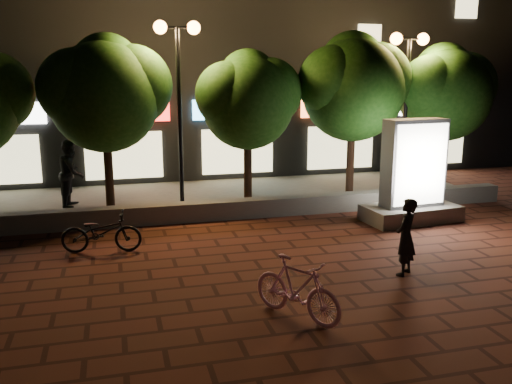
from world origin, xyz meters
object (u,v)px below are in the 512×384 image
object	(u,v)px
tree_far_right	(446,89)
pedestrian	(72,173)
tree_mid	(249,96)
scooter_pink	(297,288)
tree_right	(354,83)
street_lamp_left	(178,68)
rider	(406,237)
ad_kiosk	(413,181)
tree_left	(106,90)
street_lamp_right	(408,72)
scooter_parked	(101,232)

from	to	relation	value
tree_far_right	pedestrian	xyz separation A→B (m)	(-11.60, 0.78, -2.32)
tree_mid	scooter_pink	size ratio (longest dim) A/B	2.64
tree_right	tree_mid	bearing A→B (deg)	-180.00
tree_right	street_lamp_left	distance (m)	5.38
pedestrian	rider	bearing A→B (deg)	-126.89
ad_kiosk	tree_right	bearing A→B (deg)	98.25
tree_mid	tree_right	distance (m)	3.32
tree_mid	ad_kiosk	world-z (taller)	tree_mid
scooter_pink	street_lamp_left	bearing A→B (deg)	63.43
tree_left	street_lamp_left	size ratio (longest dim) A/B	0.94
street_lamp_right	ad_kiosk	distance (m)	4.06
rider	scooter_parked	xyz separation A→B (m)	(-5.79, 2.94, -0.31)
street_lamp_right	tree_mid	bearing A→B (deg)	176.96
tree_mid	rider	xyz separation A→B (m)	(1.54, -6.46, -2.44)
street_lamp_left	street_lamp_right	world-z (taller)	street_lamp_left
tree_left	street_lamp_right	world-z (taller)	street_lamp_right
tree_mid	scooter_pink	world-z (taller)	tree_mid
tree_left	tree_far_right	world-z (taller)	tree_left
tree_left	street_lamp_right	xyz separation A→B (m)	(8.95, -0.26, 0.45)
tree_far_right	tree_right	bearing A→B (deg)	180.00
street_lamp_left	ad_kiosk	distance (m)	7.02
tree_left	scooter_pink	world-z (taller)	tree_left
tree_mid	street_lamp_left	xyz separation A→B (m)	(-2.05, -0.26, 0.81)
ad_kiosk	rider	xyz separation A→B (m)	(-2.19, -3.51, -0.33)
pedestrian	scooter_pink	bearing A→B (deg)	-144.56
rider	scooter_parked	distance (m)	6.50
street_lamp_left	ad_kiosk	xyz separation A→B (m)	(5.78, -2.69, -2.93)
ad_kiosk	pedestrian	bearing A→B (deg)	157.10
street_lamp_right	ad_kiosk	world-z (taller)	street_lamp_right
scooter_pink	tree_right	bearing A→B (deg)	26.72
street_lamp_left	pedestrian	bearing A→B (deg)	161.14
scooter_parked	scooter_pink	bearing A→B (deg)	-135.55
tree_right	scooter_parked	size ratio (longest dim) A/B	2.90
tree_left	tree_right	xyz separation A→B (m)	(7.30, 0.00, 0.12)
tree_far_right	street_lamp_right	bearing A→B (deg)	-170.39
street_lamp_left	rider	bearing A→B (deg)	-59.91
tree_far_right	scooter_pink	xyz separation A→B (m)	(-7.64, -7.77, -2.86)
tree_far_right	scooter_pink	size ratio (longest dim) A/B	2.80
tree_right	street_lamp_left	world-z (taller)	street_lamp_left
tree_far_right	scooter_pink	bearing A→B (deg)	-134.54
scooter_pink	rider	xyz separation A→B (m)	(2.68, 1.30, 0.26)
tree_far_right	scooter_parked	world-z (taller)	tree_far_right
street_lamp_left	ad_kiosk	size ratio (longest dim) A/B	1.90
tree_right	street_lamp_left	bearing A→B (deg)	-177.19
street_lamp_right	scooter_parked	xyz separation A→B (m)	(-9.20, -3.26, -3.44)
tree_right	rider	xyz separation A→B (m)	(-1.76, -6.46, -2.79)
ad_kiosk	street_lamp_right	bearing A→B (deg)	65.68
tree_right	tree_far_right	xyz separation A→B (m)	(3.20, -0.00, -0.20)
tree_right	scooter_pink	world-z (taller)	tree_right
street_lamp_right	rider	world-z (taller)	street_lamp_right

